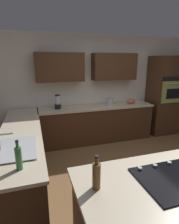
% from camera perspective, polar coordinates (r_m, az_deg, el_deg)
% --- Properties ---
extents(ground_plane, '(14.00, 14.00, 0.00)m').
position_cam_1_polar(ground_plane, '(3.52, 13.63, -19.11)').
color(ground_plane, brown).
extents(wall_back, '(6.00, 0.44, 2.60)m').
position_cam_1_polar(wall_back, '(4.78, 1.41, 8.92)').
color(wall_back, white).
rests_on(wall_back, ground).
extents(lower_cabinets_back, '(2.80, 0.60, 0.86)m').
position_cam_1_polar(lower_cabinets_back, '(4.69, 2.20, -3.74)').
color(lower_cabinets_back, '#472B19').
rests_on(lower_cabinets_back, ground).
extents(countertop_back, '(2.84, 0.64, 0.04)m').
position_cam_1_polar(countertop_back, '(4.56, 2.26, 1.61)').
color(countertop_back, beige).
rests_on(countertop_back, lower_cabinets_back).
extents(lower_cabinets_side, '(0.60, 2.90, 0.86)m').
position_cam_1_polar(lower_cabinets_side, '(3.38, -19.77, -12.68)').
color(lower_cabinets_side, '#472B19').
rests_on(lower_cabinets_side, ground).
extents(countertop_side, '(0.64, 2.94, 0.04)m').
position_cam_1_polar(countertop_side, '(3.20, -20.51, -5.55)').
color(countertop_side, beige).
rests_on(countertop_side, lower_cabinets_side).
extents(island_base, '(1.86, 0.91, 0.86)m').
position_cam_1_polar(island_base, '(2.33, 24.09, -27.85)').
color(island_base, '#472B19').
rests_on(island_base, ground).
extents(island_top, '(1.94, 0.99, 0.04)m').
position_cam_1_polar(island_top, '(2.05, 25.55, -18.54)').
color(island_top, beige).
rests_on(island_top, island_base).
extents(wall_oven, '(0.80, 0.66, 2.09)m').
position_cam_1_polar(wall_oven, '(5.47, 22.00, 4.67)').
color(wall_oven, '#472B19').
rests_on(wall_oven, ground).
extents(sink_unit, '(0.46, 0.70, 0.23)m').
position_cam_1_polar(sink_unit, '(2.54, -21.50, -10.28)').
color(sink_unit, '#515456').
rests_on(sink_unit, countertop_side).
extents(cooktop, '(0.76, 0.56, 0.03)m').
position_cam_1_polar(cooktop, '(2.04, 25.53, -17.82)').
color(cooktop, black).
rests_on(cooktop, island_top).
extents(blender, '(0.15, 0.15, 0.33)m').
position_cam_1_polar(blender, '(4.33, -9.78, 2.83)').
color(blender, black).
rests_on(blender, countertop_back).
extents(mixing_bowl, '(0.22, 0.22, 0.12)m').
position_cam_1_polar(mixing_bowl, '(4.95, 12.62, 3.33)').
color(mixing_bowl, '#CC724C').
rests_on(mixing_bowl, countertop_back).
extents(kettle, '(0.18, 0.18, 0.17)m').
position_cam_1_polar(kettle, '(4.68, 6.23, 3.25)').
color(kettle, '#B7BABF').
rests_on(kettle, countertop_back).
extents(dish_soap_bottle, '(0.07, 0.07, 0.32)m').
position_cam_1_polar(dish_soap_bottle, '(2.06, -21.01, -13.00)').
color(dish_soap_bottle, '#336B38').
rests_on(dish_soap_bottle, countertop_side).
extents(oil_bottle, '(0.07, 0.07, 0.32)m').
position_cam_1_polar(oil_bottle, '(1.68, 2.16, -18.84)').
color(oil_bottle, brown).
rests_on(oil_bottle, island_top).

